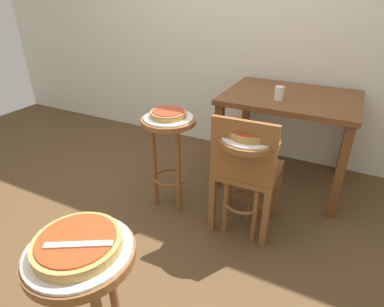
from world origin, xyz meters
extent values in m
plane|color=brown|center=(0.00, 0.00, 0.00)|extent=(6.00, 6.00, 0.00)
cylinder|color=brown|center=(0.38, -0.80, 0.70)|extent=(0.38, 0.38, 0.03)
cylinder|color=brown|center=(0.38, -0.68, 0.34)|extent=(0.04, 0.04, 0.68)
cylinder|color=white|center=(0.38, -0.80, 0.72)|extent=(0.36, 0.36, 0.01)
cylinder|color=tan|center=(0.38, -0.80, 0.75)|extent=(0.30, 0.30, 0.04)
cylinder|color=red|center=(0.38, -0.80, 0.77)|extent=(0.26, 0.26, 0.01)
cylinder|color=brown|center=(0.60, 0.36, 0.70)|extent=(0.38, 0.38, 0.03)
cylinder|color=brown|center=(0.60, 0.48, 0.34)|extent=(0.04, 0.04, 0.68)
cylinder|color=brown|center=(0.50, 0.30, 0.34)|extent=(0.04, 0.04, 0.68)
cylinder|color=brown|center=(0.70, 0.30, 0.34)|extent=(0.04, 0.04, 0.68)
torus|color=brown|center=(0.60, 0.36, 0.24)|extent=(0.26, 0.26, 0.02)
cylinder|color=white|center=(0.60, 0.36, 0.72)|extent=(0.34, 0.34, 0.01)
cylinder|color=#B78442|center=(0.60, 0.36, 0.75)|extent=(0.26, 0.26, 0.04)
cylinder|color=#B23823|center=(0.60, 0.36, 0.77)|extent=(0.23, 0.23, 0.01)
cylinder|color=brown|center=(0.01, 0.41, 0.70)|extent=(0.38, 0.38, 0.03)
cylinder|color=brown|center=(0.01, 0.53, 0.34)|extent=(0.04, 0.04, 0.68)
cylinder|color=brown|center=(-0.09, 0.35, 0.34)|extent=(0.04, 0.04, 0.68)
cylinder|color=brown|center=(0.11, 0.35, 0.34)|extent=(0.04, 0.04, 0.68)
torus|color=brown|center=(0.01, 0.41, 0.24)|extent=(0.26, 0.26, 0.02)
cylinder|color=white|center=(0.01, 0.41, 0.72)|extent=(0.34, 0.34, 0.01)
cylinder|color=#B78442|center=(0.01, 0.41, 0.75)|extent=(0.25, 0.25, 0.04)
cylinder|color=#B23823|center=(0.01, 0.41, 0.77)|extent=(0.22, 0.22, 0.01)
cube|color=brown|center=(0.68, 1.15, 0.75)|extent=(1.02, 0.79, 0.04)
cube|color=brown|center=(0.23, 0.81, 0.36)|extent=(0.06, 0.06, 0.73)
cube|color=brown|center=(1.14, 0.81, 0.36)|extent=(0.06, 0.06, 0.73)
cube|color=brown|center=(0.23, 1.50, 0.36)|extent=(0.06, 0.06, 0.73)
cube|color=brown|center=(1.14, 1.50, 0.36)|extent=(0.06, 0.06, 0.73)
cylinder|color=silver|center=(0.62, 0.99, 0.82)|extent=(0.07, 0.07, 0.10)
cube|color=brown|center=(0.59, 0.46, 0.43)|extent=(0.41, 0.41, 0.04)
cube|color=brown|center=(0.60, 0.28, 0.65)|extent=(0.40, 0.04, 0.40)
cube|color=brown|center=(0.76, 0.65, 0.21)|extent=(0.04, 0.04, 0.42)
cube|color=brown|center=(0.40, 0.63, 0.21)|extent=(0.04, 0.04, 0.42)
cube|color=brown|center=(0.78, 0.29, 0.21)|extent=(0.04, 0.04, 0.42)
cube|color=brown|center=(0.42, 0.27, 0.21)|extent=(0.04, 0.04, 0.42)
cube|color=silver|center=(0.41, -0.82, 0.77)|extent=(0.20, 0.13, 0.01)
camera|label=1|loc=(1.08, -1.34, 1.51)|focal=29.65mm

